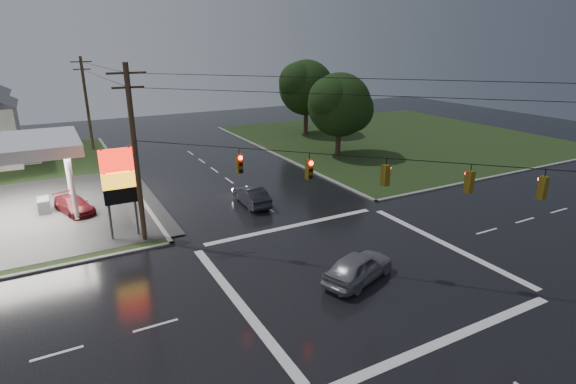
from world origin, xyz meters
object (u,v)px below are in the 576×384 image
tree_ne_far (307,88)px  car_crossing (358,267)px  car_north (252,196)px  utility_pole_n (87,102)px  pylon_sign (119,179)px  car_pump (74,205)px  utility_pole_nw (135,153)px  tree_ne_near (340,105)px

tree_ne_far → car_crossing: size_ratio=2.11×
car_north → utility_pole_n: bearing=-69.9°
pylon_sign → car_pump: size_ratio=1.41×
pylon_sign → car_north: 10.38m
utility_pole_nw → car_pump: utility_pole_nw is taller
pylon_sign → tree_ne_far: size_ratio=0.61×
car_crossing → car_pump: (-12.47, 17.98, -0.17)m
tree_ne_near → utility_pole_nw: bearing=-152.1°
car_crossing → car_pump: size_ratio=1.09×
utility_pole_nw → pylon_sign: bearing=135.0°
utility_pole_n → car_north: bearing=-71.4°
pylon_sign → car_north: size_ratio=1.34×
utility_pole_n → tree_ne_far: bearing=-8.5°
utility_pole_nw → tree_ne_far: 36.20m
tree_ne_far → car_crossing: tree_ne_far is taller
pylon_sign → car_crossing: size_ratio=1.29×
pylon_sign → utility_pole_nw: utility_pole_nw is taller
pylon_sign → car_north: bearing=10.0°
car_north → car_pump: size_ratio=1.05×
pylon_sign → car_crossing: pylon_sign is taller
tree_ne_near → tree_ne_far: bearing=75.9°
pylon_sign → tree_ne_far: (27.65, 23.49, 2.17)m
pylon_sign → utility_pole_n: 27.56m
tree_ne_near → car_north: bearing=-146.8°
utility_pole_n → car_crossing: utility_pole_n is taller
pylon_sign → utility_pole_nw: bearing=-45.0°
utility_pole_n → tree_ne_near: 28.55m
utility_pole_nw → car_pump: size_ratio=2.58×
utility_pole_nw → tree_ne_near: 26.74m
car_pump → car_north: bearing=-39.7°
pylon_sign → tree_ne_near: (24.64, 11.49, 1.55)m
car_north → pylon_sign: bearing=11.4°
pylon_sign → tree_ne_far: 36.35m
utility_pole_nw → tree_ne_near: bearing=27.9°
pylon_sign → tree_ne_near: 27.23m
tree_ne_near → tree_ne_far: size_ratio=0.92×
pylon_sign → car_pump: pylon_sign is taller
tree_ne_near → car_crossing: (-14.71, -23.07, -4.77)m
tree_ne_far → car_north: bearing=-129.5°
car_crossing → car_pump: 21.88m
pylon_sign → tree_ne_far: bearing=40.4°
pylon_sign → car_crossing: 15.59m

